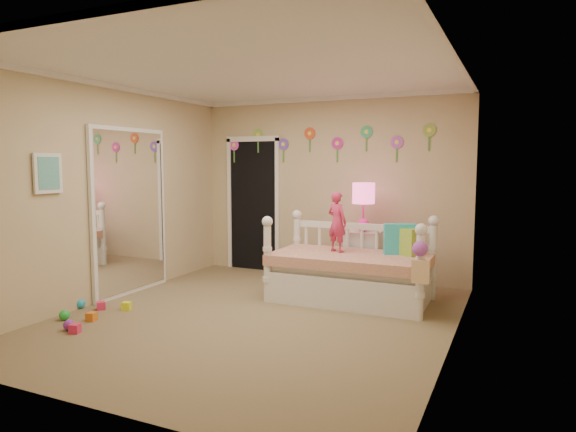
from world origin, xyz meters
The scene contains 18 objects.
floor centered at (0.00, 0.00, 0.00)m, with size 4.00×4.50×0.01m, color #7F684C.
ceiling centered at (0.00, 0.00, 2.60)m, with size 4.00×4.50×0.01m, color white.
back_wall centered at (0.00, 2.25, 1.30)m, with size 4.00×0.01×2.60m, color tan.
left_wall centered at (-2.00, 0.00, 1.30)m, with size 0.01×4.50×2.60m, color tan.
right_wall centered at (2.00, 0.00, 1.30)m, with size 0.01×4.50×2.60m, color tan.
crown_molding centered at (0.00, 0.00, 2.57)m, with size 4.00×4.50×0.06m, color white, non-canonical shape.
daybed centered at (0.70, 1.10, 0.51)m, with size 1.90×1.02×1.03m, color white, non-canonical shape.
pillow_turquoise centered at (1.23, 1.32, 0.76)m, with size 0.37×0.13×0.37m, color #2AC3D5.
pillow_lime centered at (1.28, 1.31, 0.73)m, with size 0.34×0.12×0.32m, color #97C23B.
child centered at (0.50, 1.16, 0.94)m, with size 0.27×0.18×0.74m, color #D3305D.
nightstand centered at (0.64, 1.82, 0.37)m, with size 0.45×0.34×0.75m, color white.
table_lamp centered at (0.64, 1.82, 1.18)m, with size 0.30×0.30×0.65m.
closet_doorway centered at (-1.25, 2.23, 1.03)m, with size 0.90×0.04×2.07m, color black.
flower_decals centered at (-0.09, 2.24, 1.94)m, with size 3.40×0.02×0.50m, color #B2668C, non-canonical shape.
mirror_closet centered at (-1.96, 0.30, 1.05)m, with size 0.07×1.30×2.10m, color white.
wall_picture centered at (-1.97, -0.90, 1.55)m, with size 0.05×0.34×0.42m, color white.
hanging_bag centered at (1.60, 0.56, 0.63)m, with size 0.20×0.16×0.36m, color beige, non-canonical shape.
toy_scatter centered at (-1.66, -0.71, 0.06)m, with size 0.80×1.30×0.11m, color #996666, non-canonical shape.
Camera 1 is at (2.52, -4.68, 1.65)m, focal length 31.67 mm.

